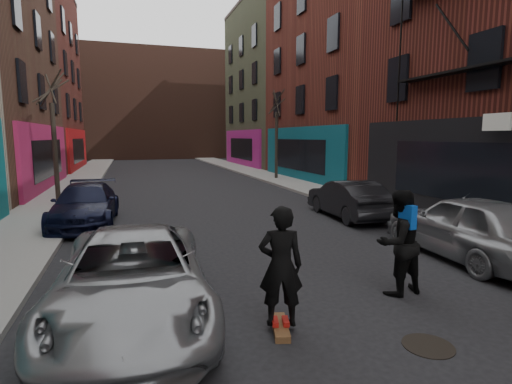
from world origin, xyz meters
TOP-DOWN VIEW (x-y plane):
  - sidewalk_left at (-6.25, 30.00)m, footprint 2.50×84.00m
  - sidewalk_right at (6.25, 30.00)m, footprint 2.50×84.00m
  - buildings_right at (13.50, 16.00)m, footprint 12.00×56.00m
  - building_far at (0.00, 56.00)m, footprint 40.00×10.00m
  - tree_left_far at (-6.20, 18.00)m, footprint 2.00×2.00m
  - tree_right_far at (6.20, 24.00)m, footprint 2.00×2.00m
  - parked_left_far at (-3.20, 5.28)m, footprint 2.54×5.09m
  - parked_left_end at (-4.60, 12.94)m, footprint 2.07×4.68m
  - parked_right_far at (4.40, 6.21)m, footprint 2.12×4.71m
  - parked_right_end at (4.21, 11.38)m, footprint 1.63×4.17m
  - skateboard at (-1.12, 4.24)m, footprint 0.42×0.83m
  - skateboarder at (-1.12, 4.24)m, footprint 0.75×0.59m
  - pedestrian at (1.44, 4.92)m, footprint 1.03×0.86m
  - manhole at (0.67, 3.19)m, footprint 0.87×0.87m

SIDE VIEW (x-z plane):
  - manhole at x=0.67m, z-range 0.00..0.01m
  - skateboard at x=-1.12m, z-range 0.00..0.10m
  - sidewalk_left at x=-6.25m, z-range 0.00..0.13m
  - sidewalk_right at x=6.25m, z-range 0.00..0.13m
  - parked_left_end at x=-4.60m, z-range 0.00..1.34m
  - parked_right_end at x=4.21m, z-range 0.00..1.35m
  - parked_left_far at x=-3.20m, z-range 0.00..1.38m
  - parked_right_far at x=4.40m, z-range 0.00..1.57m
  - pedestrian at x=1.44m, z-range 0.01..1.94m
  - skateboarder at x=-1.12m, z-range 0.10..1.90m
  - tree_left_far at x=-6.20m, z-range 0.13..6.63m
  - tree_right_far at x=6.20m, z-range 0.13..6.93m
  - building_far at x=0.00m, z-range 0.00..14.00m
  - buildings_right at x=13.50m, z-range 0.00..16.00m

